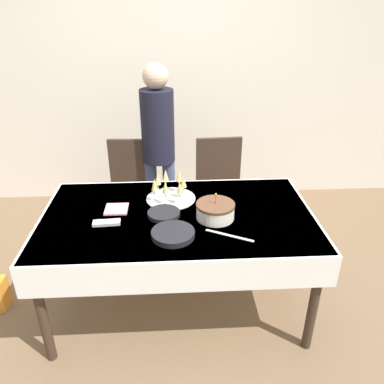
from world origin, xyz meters
name	(u,v)px	position (x,y,z in m)	size (l,w,h in m)	color
ground_plane	(179,303)	(0.00, 0.00, 0.00)	(12.00, 12.00, 0.00)	brown
wall_back	(173,74)	(0.00, 1.82, 1.35)	(8.00, 0.05, 2.70)	silver
dining_table	(178,227)	(0.00, 0.00, 0.67)	(1.78, 1.02, 0.77)	white
dining_chair_far_left	(132,191)	(-0.39, 0.83, 0.53)	(0.45, 0.45, 0.96)	#38281E
dining_chair_far_right	(220,188)	(0.39, 0.83, 0.53)	(0.44, 0.44, 0.96)	#38281E
birthday_cake	(215,211)	(0.24, -0.06, 0.82)	(0.25, 0.25, 0.18)	silver
champagne_tray	(170,188)	(-0.05, 0.22, 0.85)	(0.35, 0.35, 0.18)	silver
plate_stack_main	(173,234)	(-0.03, -0.26, 0.78)	(0.26, 0.26, 0.03)	black
plate_stack_dessert	(164,214)	(-0.09, -0.01, 0.78)	(0.21, 0.21, 0.03)	black
cake_knife	(229,236)	(0.30, -0.27, 0.77)	(0.27, 0.15, 0.00)	silver
fork_pile	(107,223)	(-0.45, -0.10, 0.78)	(0.17, 0.07, 0.02)	silver
napkin_pile	(116,209)	(-0.41, 0.08, 0.77)	(0.15, 0.15, 0.01)	pink
person_standing	(158,140)	(-0.14, 0.94, 0.95)	(0.28, 0.28, 1.59)	#3F4C72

